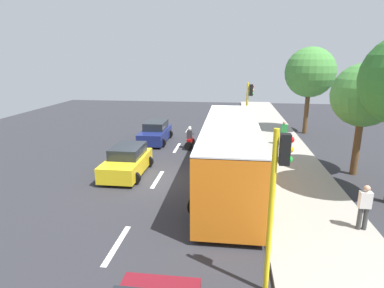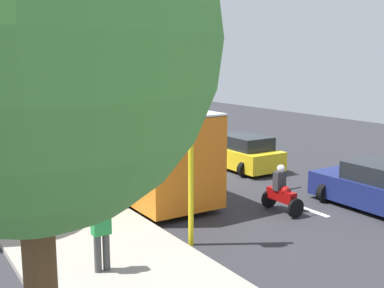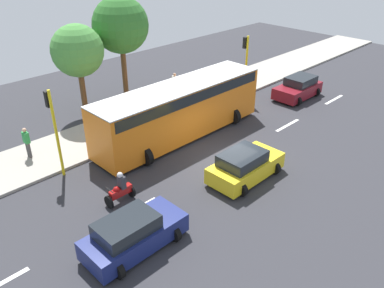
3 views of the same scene
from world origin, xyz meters
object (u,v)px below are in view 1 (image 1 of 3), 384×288
at_px(motorcycle, 190,139).
at_px(pedestrian_by_tree, 284,132).
at_px(car_yellow_cab, 127,161).
at_px(pedestrian_near_signal, 364,206).
at_px(street_tree_center, 310,73).
at_px(car_dark_blue, 155,133).
at_px(traffic_light_corner, 276,191).
at_px(traffic_light_midblock, 248,106).
at_px(city_bus, 230,149).
at_px(street_tree_north, 364,96).

relative_size(motorcycle, pedestrian_by_tree, 0.91).
bearing_deg(car_yellow_cab, pedestrian_by_tree, 35.95).
distance_m(pedestrian_near_signal, street_tree_center, 16.44).
xyz_separation_m(car_dark_blue, motorcycle, (2.77, -1.39, -0.07)).
height_order(motorcycle, pedestrian_near_signal, pedestrian_near_signal).
relative_size(car_dark_blue, traffic_light_corner, 0.90).
bearing_deg(motorcycle, traffic_light_midblock, 10.42).
bearing_deg(pedestrian_by_tree, car_yellow_cab, -144.05).
bearing_deg(street_tree_center, car_yellow_cab, -136.30).
xyz_separation_m(city_bus, street_tree_north, (6.64, 2.34, 2.40)).
distance_m(pedestrian_near_signal, traffic_light_corner, 5.30).
relative_size(car_yellow_cab, street_tree_center, 0.57).
distance_m(motorcycle, street_tree_north, 10.87).
relative_size(motorcycle, traffic_light_corner, 0.34).
xyz_separation_m(car_dark_blue, street_tree_north, (12.22, -5.37, 3.53)).
height_order(car_dark_blue, motorcycle, motorcycle).
bearing_deg(motorcycle, car_yellow_cab, -116.37).
bearing_deg(city_bus, street_tree_north, 19.41).
relative_size(traffic_light_midblock, street_tree_north, 0.76).
distance_m(city_bus, motorcycle, 7.02).
distance_m(pedestrian_by_tree, traffic_light_corner, 15.21).
distance_m(city_bus, pedestrian_near_signal, 6.19).
bearing_deg(car_yellow_cab, street_tree_center, 43.70).
xyz_separation_m(pedestrian_near_signal, pedestrian_by_tree, (-1.05, 11.46, 0.00)).
height_order(motorcycle, street_tree_north, street_tree_north).
bearing_deg(car_dark_blue, motorcycle, -26.64).
bearing_deg(city_bus, traffic_light_midblock, 80.79).
height_order(motorcycle, pedestrian_by_tree, pedestrian_by_tree).
xyz_separation_m(car_yellow_cab, motorcycle, (2.70, 5.44, -0.07)).
bearing_deg(street_tree_north, pedestrian_by_tree, 119.51).
relative_size(car_yellow_cab, pedestrian_by_tree, 2.35).
relative_size(traffic_light_corner, traffic_light_midblock, 1.00).
bearing_deg(street_tree_center, pedestrian_near_signal, -94.99).
xyz_separation_m(traffic_light_corner, street_tree_center, (4.99, 19.32, 2.04)).
distance_m(pedestrian_near_signal, street_tree_north, 7.27).
relative_size(car_yellow_cab, traffic_light_corner, 0.88).
bearing_deg(pedestrian_by_tree, street_tree_center, 61.31).
height_order(car_yellow_cab, car_dark_blue, same).
distance_m(car_yellow_cab, traffic_light_midblock, 9.33).
bearing_deg(car_dark_blue, traffic_light_midblock, -5.65).
bearing_deg(traffic_light_midblock, car_yellow_cab, -137.12).
height_order(motorcycle, street_tree_center, street_tree_center).
bearing_deg(traffic_light_midblock, city_bus, -99.21).
bearing_deg(pedestrian_near_signal, motorcycle, 126.41).
bearing_deg(traffic_light_corner, traffic_light_midblock, 90.00).
height_order(pedestrian_near_signal, traffic_light_midblock, traffic_light_midblock).
bearing_deg(motorcycle, city_bus, -66.10).
bearing_deg(traffic_light_midblock, street_tree_center, 44.77).
relative_size(motorcycle, street_tree_center, 0.22).
xyz_separation_m(car_yellow_cab, traffic_light_corner, (6.64, -8.20, 2.22)).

